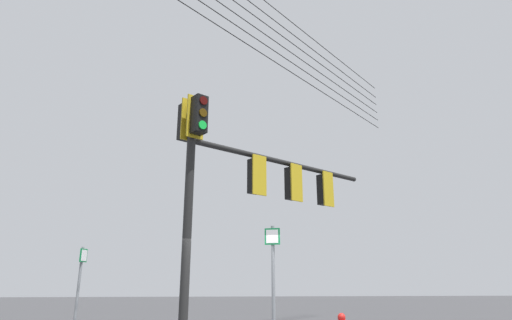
% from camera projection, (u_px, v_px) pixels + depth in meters
% --- Properties ---
extents(signal_mast_assembly, '(5.38, 4.13, 5.83)m').
position_uv_depth(signal_mast_assembly, '(245.00, 175.00, 10.25)').
color(signal_mast_assembly, black).
rests_on(signal_mast_assembly, ground).
extents(route_sign_primary, '(0.30, 0.14, 2.68)m').
position_uv_depth(route_sign_primary, '(273.00, 284.00, 7.77)').
color(route_sign_primary, slate).
rests_on(route_sign_primary, ground).
extents(route_sign_secondary, '(0.11, 0.37, 2.48)m').
position_uv_depth(route_sign_secondary, '(79.00, 284.00, 10.61)').
color(route_sign_secondary, slate).
rests_on(route_sign_secondary, ground).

